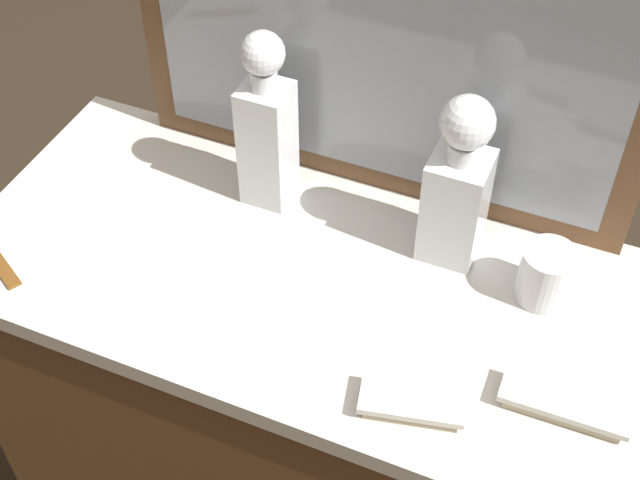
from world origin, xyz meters
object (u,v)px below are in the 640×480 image
silver_brush_rear (412,403)px  crystal_decanter_far_left (457,194)px  crystal_decanter_right (267,136)px  silver_brush_right (564,405)px  crystal_tumbler_center (546,277)px

silver_brush_rear → crystal_decanter_far_left: bearing=98.0°
crystal_decanter_right → silver_brush_right: (0.52, -0.22, -0.11)m
crystal_decanter_far_left → silver_brush_rear: bearing=-82.0°
crystal_decanter_right → silver_brush_rear: (0.34, -0.29, -0.11)m
silver_brush_rear → crystal_tumbler_center: bearing=66.9°
silver_brush_right → silver_brush_rear: size_ratio=1.15×
crystal_decanter_right → silver_brush_right: bearing=-23.1°
silver_brush_rear → crystal_decanter_right: bearing=139.1°
silver_brush_right → crystal_decanter_far_left: bearing=135.4°
crystal_decanter_far_left → crystal_tumbler_center: size_ratio=3.22×
crystal_decanter_right → crystal_tumbler_center: crystal_decanter_right is taller
crystal_decanter_right → crystal_tumbler_center: (0.45, -0.04, -0.08)m
crystal_decanter_far_left → silver_brush_right: crystal_decanter_far_left is taller
crystal_decanter_right → crystal_tumbler_center: 0.46m
crystal_tumbler_center → crystal_decanter_right: bearing=174.9°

